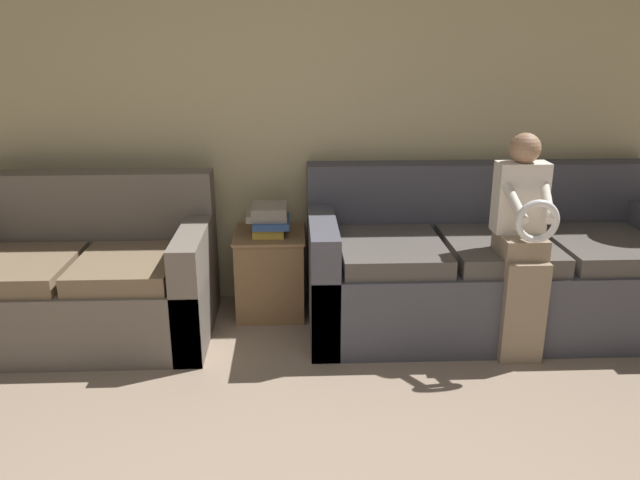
{
  "coord_description": "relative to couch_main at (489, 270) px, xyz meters",
  "views": [
    {
      "loc": [
        0.04,
        -1.22,
        1.72
      ],
      "look_at": [
        0.16,
        1.7,
        0.77
      ],
      "focal_mm": 35.0,
      "sensor_mm": 36.0,
      "label": 1
    }
  ],
  "objects": [
    {
      "name": "wall_back",
      "position": [
        -1.24,
        0.49,
        0.93
      ],
      "size": [
        7.95,
        0.06,
        2.55
      ],
      "color": "#C6B789",
      "rests_on": "ground_plane"
    },
    {
      "name": "book_stack",
      "position": [
        -1.37,
        0.21,
        0.28
      ],
      "size": [
        0.27,
        0.32,
        0.18
      ],
      "color": "gold",
      "rests_on": "side_shelf"
    },
    {
      "name": "couch_side",
      "position": [
        -2.46,
        -0.05,
        -0.02
      ],
      "size": [
        1.49,
        0.9,
        0.93
      ],
      "color": "#70665B",
      "rests_on": "ground_plane"
    },
    {
      "name": "child_left_seated",
      "position": [
        0.03,
        -0.41,
        0.35
      ],
      "size": [
        0.28,
        0.37,
        1.24
      ],
      "color": "gray",
      "rests_on": "ground_plane"
    },
    {
      "name": "couch_main",
      "position": [
        0.0,
        0.0,
        0.0
      ],
      "size": [
        2.24,
        0.96,
        0.95
      ],
      "color": "#4C4C56",
      "rests_on": "ground_plane"
    },
    {
      "name": "side_shelf",
      "position": [
        -1.37,
        0.2,
        -0.07
      ],
      "size": [
        0.45,
        0.48,
        0.54
      ],
      "color": "olive",
      "rests_on": "ground_plane"
    }
  ]
}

